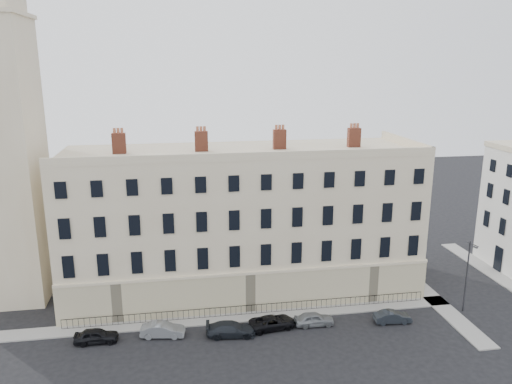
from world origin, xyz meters
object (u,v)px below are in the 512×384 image
car_d (273,322)px  car_f (392,317)px  car_a (96,336)px  car_b (163,330)px  car_c (231,329)px  car_e (314,319)px  streetlamp (467,273)px

car_d → car_f: bearing=-102.1°
car_a → car_b: car_b is taller
car_a → car_c: 11.71m
car_c → car_e: size_ratio=1.21×
car_c → car_d: 3.97m
car_f → car_c: bearing=93.0°
car_f → car_b: bearing=90.8°
car_a → streetlamp: 34.84m
car_c → car_b: bearing=87.1°
car_e → car_a: bearing=90.3°
car_c → streetlamp: (22.99, 0.78, 3.37)m
car_e → streetlamp: bearing=-88.2°
car_f → streetlamp: streetlamp is taller
car_b → car_c: size_ratio=0.88×
car_c → streetlamp: bearing=-82.7°
car_a → car_d: (15.59, -0.16, -0.04)m
car_b → car_c: (6.00, -0.87, 0.00)m
car_f → streetlamp: (7.81, 0.95, 3.44)m
car_c → streetlamp: 23.25m
car_a → car_c: size_ratio=0.84×
car_a → car_f: size_ratio=1.08×
streetlamp → car_b: bearing=168.1°
car_b → streetlamp: 29.19m
car_e → streetlamp: 15.56m
car_a → streetlamp: size_ratio=0.52×
car_b → car_c: 6.06m
car_b → car_f: (21.18, -1.04, -0.07)m
car_a → car_c: (11.68, -0.81, 0.01)m
car_d → car_f: 11.30m
car_d → car_a: bearing=81.4°
car_a → car_c: bearing=-93.3°
car_a → car_e: car_a is taller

